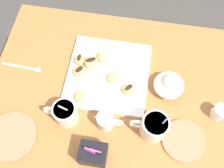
# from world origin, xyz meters

# --- Properties ---
(ground_plane) EXTENTS (8.00, 8.00, 0.00)m
(ground_plane) POSITION_xyz_m (0.00, 0.00, 0.00)
(ground_plane) COLOR #423D38
(dining_table) EXTENTS (0.98, 0.73, 0.70)m
(dining_table) POSITION_xyz_m (0.00, 0.00, 0.57)
(dining_table) COLOR #A36633
(dining_table) RESTS_ON ground_plane
(pastry_plate_square) EXTENTS (0.31, 0.31, 0.02)m
(pastry_plate_square) POSITION_xyz_m (0.04, -0.06, 0.71)
(pastry_plate_square) COLOR white
(pastry_plate_square) RESTS_ON dining_table
(coffee_mug_cream_left) EXTENTS (0.13, 0.09, 0.15)m
(coffee_mug_cream_left) POSITION_xyz_m (-0.15, 0.13, 0.76)
(coffee_mug_cream_left) COLOR silver
(coffee_mug_cream_left) RESTS_ON dining_table
(coffee_mug_cream_right) EXTENTS (0.12, 0.08, 0.14)m
(coffee_mug_cream_right) POSITION_xyz_m (0.16, 0.13, 0.75)
(coffee_mug_cream_right) COLOR silver
(coffee_mug_cream_right) RESTS_ON dining_table
(cream_pitcher_white) EXTENTS (0.10, 0.06, 0.07)m
(cream_pitcher_white) POSITION_xyz_m (0.01, 0.13, 0.74)
(cream_pitcher_white) COLOR white
(cream_pitcher_white) RESTS_ON dining_table
(sugar_caddy) EXTENTS (0.09, 0.07, 0.11)m
(sugar_caddy) POSITION_xyz_m (0.03, 0.25, 0.74)
(sugar_caddy) COLOR black
(sugar_caddy) RESTS_ON dining_table
(ice_cream_bowl) EXTENTS (0.12, 0.12, 0.09)m
(ice_cream_bowl) POSITION_xyz_m (-0.20, -0.04, 0.74)
(ice_cream_bowl) COLOR white
(ice_cream_bowl) RESTS_ON dining_table
(chocolate_sauce_pitcher) EXTENTS (0.09, 0.05, 0.06)m
(chocolate_sauce_pitcher) POSITION_xyz_m (-0.39, 0.03, 0.73)
(chocolate_sauce_pitcher) COLOR white
(chocolate_sauce_pitcher) RESTS_ON dining_table
(saucer_coral_left) EXTENTS (0.18, 0.18, 0.01)m
(saucer_coral_left) POSITION_xyz_m (0.34, 0.23, 0.71)
(saucer_coral_left) COLOR #E5704C
(saucer_coral_left) RESTS_ON dining_table
(saucer_coral_right) EXTENTS (0.15, 0.15, 0.01)m
(saucer_coral_right) POSITION_xyz_m (-0.27, 0.15, 0.71)
(saucer_coral_right) COLOR #E5704C
(saucer_coral_right) RESTS_ON dining_table
(loose_spoon_near_saucer) EXTENTS (0.16, 0.02, 0.01)m
(loose_spoon_near_saucer) POSITION_xyz_m (0.37, -0.04, 0.71)
(loose_spoon_near_saucer) COLOR silver
(loose_spoon_near_saucer) RESTS_ON dining_table
(beignet_0) EXTENTS (0.06, 0.06, 0.03)m
(beignet_0) POSITION_xyz_m (-0.05, -0.00, 0.74)
(beignet_0) COLOR #E5B260
(beignet_0) RESTS_ON pastry_plate_square
(chocolate_drizzle_0) EXTENTS (0.03, 0.04, 0.00)m
(chocolate_drizzle_0) POSITION_xyz_m (-0.05, -0.00, 0.76)
(chocolate_drizzle_0) COLOR black
(chocolate_drizzle_0) RESTS_ON beignet_0
(beignet_1) EXTENTS (0.07, 0.07, 0.04)m
(beignet_1) POSITION_xyz_m (0.11, -0.09, 0.74)
(beignet_1) COLOR #E5B260
(beignet_1) RESTS_ON pastry_plate_square
(chocolate_drizzle_1) EXTENTS (0.04, 0.03, 0.00)m
(chocolate_drizzle_1) POSITION_xyz_m (0.11, -0.09, 0.76)
(chocolate_drizzle_1) COLOR black
(chocolate_drizzle_1) RESTS_ON beignet_1
(beignet_2) EXTENTS (0.07, 0.07, 0.03)m
(beignet_2) POSITION_xyz_m (0.01, -0.04, 0.73)
(beignet_2) COLOR #E5B260
(beignet_2) RESTS_ON pastry_plate_square
(beignet_3) EXTENTS (0.05, 0.05, 0.04)m
(beignet_3) POSITION_xyz_m (0.12, 0.06, 0.74)
(beignet_3) COLOR #E5B260
(beignet_3) RESTS_ON pastry_plate_square
(beignet_4) EXTENTS (0.04, 0.05, 0.03)m
(beignet_4) POSITION_xyz_m (0.16, -0.10, 0.73)
(beignet_4) COLOR #E5B260
(beignet_4) RESTS_ON pastry_plate_square
(chocolate_drizzle_4) EXTENTS (0.01, 0.03, 0.00)m
(chocolate_drizzle_4) POSITION_xyz_m (0.16, -0.10, 0.75)
(chocolate_drizzle_4) COLOR black
(chocolate_drizzle_4) RESTS_ON beignet_4
(beignet_5) EXTENTS (0.05, 0.05, 0.03)m
(beignet_5) POSITION_xyz_m (0.07, -0.13, 0.73)
(beignet_5) COLOR #E5B260
(beignet_5) RESTS_ON pastry_plate_square
(beignet_6) EXTENTS (0.07, 0.07, 0.03)m
(beignet_6) POSITION_xyz_m (0.15, -0.05, 0.73)
(beignet_6) COLOR #E5B260
(beignet_6) RESTS_ON pastry_plate_square
(chocolate_drizzle_6) EXTENTS (0.04, 0.04, 0.00)m
(chocolate_drizzle_6) POSITION_xyz_m (0.15, -0.05, 0.75)
(chocolate_drizzle_6) COLOR black
(chocolate_drizzle_6) RESTS_ON beignet_6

